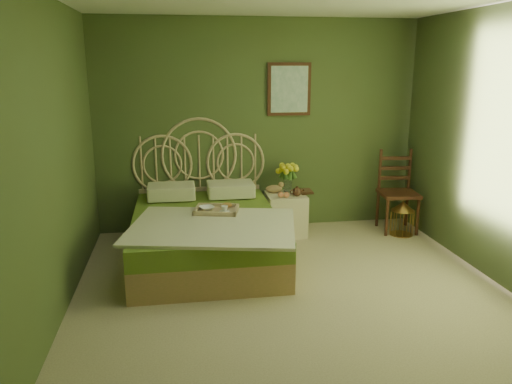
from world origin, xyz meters
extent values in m
plane|color=#C0B38B|center=(0.00, 0.00, 0.00)|extent=(4.50, 4.50, 0.00)
plane|color=#45592F|center=(0.00, 2.25, 1.30)|extent=(4.00, 0.00, 4.00)
plane|color=#45592F|center=(-2.00, 0.00, 1.30)|extent=(0.00, 4.50, 4.50)
cube|color=#3A1C0F|center=(0.38, 2.23, 1.75)|extent=(0.54, 0.03, 0.64)
cube|color=silver|center=(0.38, 2.21, 1.75)|extent=(0.46, 0.01, 0.56)
cube|color=tan|center=(-0.74, 1.21, 0.15)|extent=(1.51, 2.01, 0.30)
cube|color=olive|center=(-0.74, 1.21, 0.40)|extent=(1.51, 2.01, 0.20)
cube|color=beige|center=(-0.69, 0.76, 0.52)|extent=(1.80, 1.51, 0.03)
cube|color=beige|center=(-1.10, 1.91, 0.59)|extent=(0.55, 0.40, 0.16)
cube|color=beige|center=(-0.39, 1.91, 0.59)|extent=(0.55, 0.40, 0.16)
cube|color=beige|center=(-0.62, 1.20, 0.52)|extent=(0.52, 0.44, 0.04)
ellipsoid|color=#B77A38|center=(-0.50, 1.29, 0.57)|extent=(0.12, 0.07, 0.05)
cube|color=beige|center=(0.28, 1.87, 0.26)|extent=(0.46, 0.46, 0.51)
cylinder|color=silver|center=(0.33, 1.98, 0.60)|extent=(0.10, 0.10, 0.18)
ellipsoid|color=tan|center=(0.15, 1.97, 0.56)|extent=(0.21, 0.11, 0.10)
sphere|color=#EC865C|center=(0.19, 1.73, 0.55)|extent=(0.07, 0.07, 0.07)
sphere|color=#EC865C|center=(0.25, 1.72, 0.55)|extent=(0.07, 0.07, 0.07)
cube|color=#3A1C0F|center=(1.70, 1.79, 0.48)|extent=(0.49, 0.49, 0.04)
cylinder|color=#3A1C0F|center=(1.51, 1.60, 0.24)|extent=(0.04, 0.04, 0.48)
cylinder|color=#3A1C0F|center=(1.89, 1.60, 0.24)|extent=(0.04, 0.04, 0.48)
cylinder|color=#3A1C0F|center=(1.51, 1.98, 0.24)|extent=(0.04, 0.04, 0.48)
cylinder|color=#3A1C0F|center=(1.89, 1.98, 0.24)|extent=(0.04, 0.04, 0.48)
cube|color=#3A1C0F|center=(1.70, 1.98, 0.75)|extent=(0.39, 0.08, 0.53)
cylinder|color=#BC873C|center=(1.69, 1.63, 0.01)|extent=(0.28, 0.28, 0.01)
cylinder|color=#BC873C|center=(1.69, 1.63, 0.16)|extent=(0.28, 0.28, 0.31)
cone|color=#BC873C|center=(1.69, 1.63, 0.37)|extent=(0.28, 0.28, 0.11)
imported|color=#381E0F|center=(0.46, 1.89, 0.52)|extent=(0.16, 0.21, 0.02)
imported|color=#472819|center=(0.46, 1.89, 0.54)|extent=(0.15, 0.20, 0.02)
imported|color=white|center=(-0.72, 1.25, 0.56)|extent=(0.19, 0.19, 0.04)
imported|color=white|center=(-0.54, 1.14, 0.58)|extent=(0.08, 0.08, 0.07)
camera|label=1|loc=(-1.00, -3.87, 2.06)|focal=35.00mm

